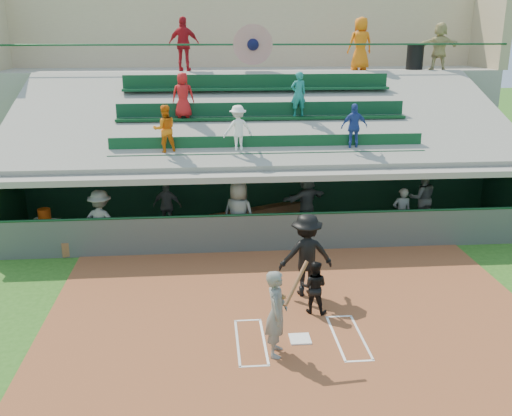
{
  "coord_description": "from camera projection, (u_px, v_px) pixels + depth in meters",
  "views": [
    {
      "loc": [
        -1.81,
        -10.34,
        6.19
      ],
      "look_at": [
        -0.62,
        3.5,
        1.8
      ],
      "focal_mm": 40.0,
      "sensor_mm": 36.0,
      "label": 1
    }
  ],
  "objects": [
    {
      "name": "concourse_staff_c",
      "position": [
        439.0,
        46.0,
        22.48
      ],
      "size": [
        1.77,
        0.94,
        1.82
      ],
      "primitive_type": "imported",
      "rotation": [
        0.0,
        0.0,
        2.89
      ],
      "color": "tan",
      "rests_on": "concourse_slab"
    },
    {
      "name": "dugout_floor",
      "position": [
        266.0,
        230.0,
        18.24
      ],
      "size": [
        16.0,
        3.5,
        0.04
      ],
      "primitive_type": "cube",
      "color": "gray",
      "rests_on": "ground"
    },
    {
      "name": "dugout_player_b",
      "position": [
        167.0,
        206.0,
        18.03
      ],
      "size": [
        0.98,
        0.58,
        1.57
      ],
      "primitive_type": "imported",
      "rotation": [
        0.0,
        0.0,
        2.91
      ],
      "color": "#585A55",
      "rests_on": "dugout_floor"
    },
    {
      "name": "home_umpire",
      "position": [
        306.0,
        255.0,
        13.58
      ],
      "size": [
        1.37,
        0.86,
        2.03
      ],
      "primitive_type": "imported",
      "rotation": [
        0.0,
        0.0,
        3.23
      ],
      "color": "black",
      "rests_on": "dirt_slab"
    },
    {
      "name": "ground",
      "position": [
        300.0,
        340.0,
        11.83
      ],
      "size": [
        100.0,
        100.0,
        0.0
      ],
      "primitive_type": "plane",
      "color": "#275618",
      "rests_on": "ground"
    },
    {
      "name": "concourse_staff_b",
      "position": [
        360.0,
        44.0,
        22.32
      ],
      "size": [
        1.07,
        0.78,
        2.02
      ],
      "primitive_type": "imported",
      "rotation": [
        0.0,
        0.0,
        3.29
      ],
      "color": "orange",
      "rests_on": "concourse_slab"
    },
    {
      "name": "home_plate",
      "position": [
        300.0,
        339.0,
        11.82
      ],
      "size": [
        0.43,
        0.43,
        0.03
      ],
      "primitive_type": "cube",
      "color": "white",
      "rests_on": "dirt_slab"
    },
    {
      "name": "catcher",
      "position": [
        314.0,
        287.0,
        12.8
      ],
      "size": [
        0.72,
        0.64,
        1.24
      ],
      "primitive_type": "imported",
      "rotation": [
        0.0,
        0.0,
        2.81
      ],
      "color": "black",
      "rests_on": "dirt_slab"
    },
    {
      "name": "batters_box_chalk",
      "position": [
        300.0,
        339.0,
        11.83
      ],
      "size": [
        2.65,
        1.85,
        0.01
      ],
      "color": "white",
      "rests_on": "dirt_slab"
    },
    {
      "name": "dugout_player_f",
      "position": [
        422.0,
        198.0,
        18.44
      ],
      "size": [
        0.95,
        0.78,
        1.8
      ],
      "primitive_type": "imported",
      "rotation": [
        0.0,
        0.0,
        3.03
      ],
      "color": "#5B5E59",
      "rests_on": "dugout_floor"
    },
    {
      "name": "grandstand",
      "position": [
        256.0,
        139.0,
        21.13
      ],
      "size": [
        20.4,
        10.4,
        7.8
      ],
      "color": "#4C514C",
      "rests_on": "ground"
    },
    {
      "name": "white_table",
      "position": [
        45.0,
        232.0,
        16.98
      ],
      "size": [
        0.91,
        0.76,
        0.7
      ],
      "primitive_type": "cube",
      "rotation": [
        0.0,
        0.0,
        -0.22
      ],
      "color": "white",
      "rests_on": "dugout_floor"
    },
    {
      "name": "dirt_slab",
      "position": [
        296.0,
        328.0,
        12.31
      ],
      "size": [
        11.0,
        9.0,
        0.02
      ],
      "primitive_type": "cube",
      "color": "brown",
      "rests_on": "ground"
    },
    {
      "name": "dugout_player_e",
      "position": [
        401.0,
        213.0,
        17.35
      ],
      "size": [
        0.58,
        0.39,
        1.57
      ],
      "primitive_type": "imported",
      "rotation": [
        0.0,
        0.0,
        3.11
      ],
      "color": "#5C5F59",
      "rests_on": "dugout_floor"
    },
    {
      "name": "trash_bin",
      "position": [
        415.0,
        57.0,
        22.79
      ],
      "size": [
        0.66,
        0.66,
        0.99
      ],
      "primitive_type": "cylinder",
      "color": "black",
      "rests_on": "concourse_slab"
    },
    {
      "name": "concourse_slab",
      "position": [
        250.0,
        125.0,
        23.97
      ],
      "size": [
        20.0,
        3.0,
        4.6
      ],
      "primitive_type": "cube",
      "color": "gray",
      "rests_on": "ground"
    },
    {
      "name": "concourse_staff_a",
      "position": [
        184.0,
        44.0,
        21.8
      ],
      "size": [
        1.25,
        0.7,
        2.02
      ],
      "primitive_type": "imported",
      "rotation": [
        0.0,
        0.0,
        2.96
      ],
      "color": "red",
      "rests_on": "concourse_slab"
    },
    {
      "name": "batter_at_plate",
      "position": [
        277.0,
        313.0,
        11.06
      ],
      "size": [
        0.89,
        0.78,
        1.95
      ],
      "color": "#5C5E59",
      "rests_on": "dirt_slab"
    },
    {
      "name": "dugout_bench",
      "position": [
        267.0,
        212.0,
        19.26
      ],
      "size": [
        12.49,
        5.98,
        0.41
      ],
      "primitive_type": "cube",
      "rotation": [
        0.0,
        0.0,
        0.43
      ],
      "color": "brown",
      "rests_on": "dugout_floor"
    },
    {
      "name": "dugout_player_d",
      "position": [
        307.0,
        200.0,
        18.34
      ],
      "size": [
        1.68,
        1.22,
        1.75
      ],
      "primitive_type": "imported",
      "rotation": [
        0.0,
        0.0,
        3.63
      ],
      "color": "#60635D",
      "rests_on": "dugout_floor"
    },
    {
      "name": "dugout_player_a",
      "position": [
        101.0,
        222.0,
        16.14
      ],
      "size": [
        1.33,
        0.97,
        1.84
      ],
      "primitive_type": "imported",
      "rotation": [
        0.0,
        0.0,
        2.88
      ],
      "color": "#525450",
      "rests_on": "dugout_floor"
    },
    {
      "name": "water_cooler",
      "position": [
        44.0,
        215.0,
        16.82
      ],
      "size": [
        0.37,
        0.37,
        0.37
      ],
      "primitive_type": "cylinder",
      "color": "#CD430C",
      "rests_on": "white_table"
    },
    {
      "name": "dugout_player_c",
      "position": [
        239.0,
        214.0,
        16.5
      ],
      "size": [
        1.16,
        1.03,
        1.99
      ],
      "primitive_type": "imported",
      "rotation": [
        0.0,
        0.0,
        2.63
      ],
      "color": "#555752",
      "rests_on": "dugout_floor"
    }
  ]
}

